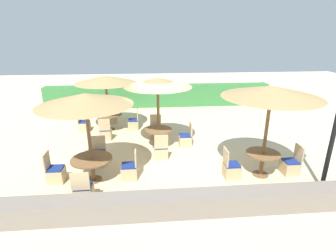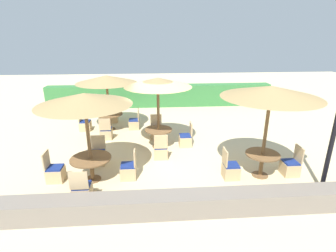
{
  "view_description": "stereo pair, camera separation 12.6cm",
  "coord_description": "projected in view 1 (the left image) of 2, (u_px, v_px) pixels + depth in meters",
  "views": [
    {
      "loc": [
        -0.8,
        -8.4,
        4.12
      ],
      "look_at": [
        0.0,
        0.6,
        0.9
      ],
      "focal_mm": 28.0,
      "sensor_mm": 36.0,
      "label": 1
    },
    {
      "loc": [
        -0.67,
        -8.41,
        4.12
      ],
      "look_at": [
        0.0,
        0.6,
        0.9
      ],
      "focal_mm": 28.0,
      "sensor_mm": 36.0,
      "label": 2
    }
  ],
  "objects": [
    {
      "name": "patio_chair_front_left_north",
      "position": [
        99.0,
        157.0,
        8.64
      ],
      "size": [
        0.46,
        0.46,
        0.93
      ],
      "rotation": [
        0.0,
        0.0,
        3.14
      ],
      "color": "tan",
      "rests_on": "ground_plane"
    },
    {
      "name": "stone_border",
      "position": [
        182.0,
        204.0,
        6.25
      ],
      "size": [
        10.0,
        0.56,
        0.53
      ],
      "primitive_type": "cube",
      "color": "slate",
      "rests_on": "ground_plane"
    },
    {
      "name": "parasol_front_right",
      "position": [
        271.0,
        92.0,
        7.19
      ],
      "size": [
        2.75,
        2.75,
        2.77
      ],
      "color": "brown",
      "rests_on": "ground_plane"
    },
    {
      "name": "patio_chair_back_left_west",
      "position": [
        84.0,
        125.0,
        11.6
      ],
      "size": [
        0.46,
        0.46,
        0.93
      ],
      "rotation": [
        0.0,
        0.0,
        -1.57
      ],
      "color": "tan",
      "rests_on": "ground_plane"
    },
    {
      "name": "patio_chair_front_right_east",
      "position": [
        291.0,
        166.0,
        8.04
      ],
      "size": [
        0.46,
        0.46,
        0.93
      ],
      "rotation": [
        0.0,
        0.0,
        1.57
      ],
      "color": "tan",
      "rests_on": "ground_plane"
    },
    {
      "name": "patio_chair_front_left_south",
      "position": [
        84.0,
        192.0,
        6.73
      ],
      "size": [
        0.46,
        0.46,
        0.93
      ],
      "color": "tan",
      "rests_on": "ground_plane"
    },
    {
      "name": "ground_plane",
      "position": [
        169.0,
        155.0,
        9.33
      ],
      "size": [
        40.0,
        40.0,
        0.0
      ],
      "primitive_type": "plane",
      "color": "beige"
    },
    {
      "name": "patio_chair_back_left_south",
      "position": [
        106.0,
        133.0,
        10.68
      ],
      "size": [
        0.46,
        0.46,
        0.93
      ],
      "color": "tan",
      "rests_on": "ground_plane"
    },
    {
      "name": "parasol_center",
      "position": [
        158.0,
        83.0,
        9.24
      ],
      "size": [
        2.42,
        2.42,
        2.64
      ],
      "color": "brown",
      "rests_on": "ground_plane"
    },
    {
      "name": "patio_chair_center_north",
      "position": [
        156.0,
        131.0,
        10.9
      ],
      "size": [
        0.46,
        0.46,
        0.93
      ],
      "rotation": [
        0.0,
        0.0,
        3.14
      ],
      "color": "tan",
      "rests_on": "ground_plane"
    },
    {
      "name": "patio_chair_back_left_north",
      "position": [
        112.0,
        117.0,
        12.77
      ],
      "size": [
        0.46,
        0.46,
        0.93
      ],
      "rotation": [
        0.0,
        0.0,
        3.14
      ],
      "color": "tan",
      "rests_on": "ground_plane"
    },
    {
      "name": "patio_chair_center_south",
      "position": [
        161.0,
        151.0,
        9.06
      ],
      "size": [
        0.46,
        0.46,
        0.93
      ],
      "color": "tan",
      "rests_on": "ground_plane"
    },
    {
      "name": "round_table_front_left",
      "position": [
        92.0,
        163.0,
        7.57
      ],
      "size": [
        1.18,
        1.18,
        0.72
      ],
      "color": "brown",
      "rests_on": "ground_plane"
    },
    {
      "name": "patio_chair_back_left_east",
      "position": [
        134.0,
        124.0,
        11.81
      ],
      "size": [
        0.46,
        0.46,
        0.93
      ],
      "rotation": [
        0.0,
        0.0,
        1.57
      ],
      "color": "tan",
      "rests_on": "ground_plane"
    },
    {
      "name": "parasol_back_left",
      "position": [
        105.0,
        80.0,
        11.05
      ],
      "size": [
        2.59,
        2.59,
        2.43
      ],
      "color": "brown",
      "rests_on": "ground_plane"
    },
    {
      "name": "parasol_front_left",
      "position": [
        85.0,
        100.0,
        6.94
      ],
      "size": [
        2.57,
        2.57,
        2.62
      ],
      "color": "brown",
      "rests_on": "ground_plane"
    },
    {
      "name": "hedge_row",
      "position": [
        159.0,
        96.0,
        15.42
      ],
      "size": [
        13.0,
        0.7,
        1.26
      ],
      "primitive_type": "cube",
      "color": "#387A3D",
      "rests_on": "ground_plane"
    },
    {
      "name": "round_table_back_left",
      "position": [
        108.0,
        117.0,
        11.6
      ],
      "size": [
        1.19,
        1.19,
        0.75
      ],
      "color": "brown",
      "rests_on": "ground_plane"
    },
    {
      "name": "round_table_center",
      "position": [
        158.0,
        133.0,
        9.88
      ],
      "size": [
        1.03,
        1.03,
        0.71
      ],
      "color": "brown",
      "rests_on": "ground_plane"
    },
    {
      "name": "round_table_front_right",
      "position": [
        263.0,
        158.0,
        7.87
      ],
      "size": [
        1.0,
        1.0,
        0.74
      ],
      "color": "brown",
      "rests_on": "ground_plane"
    },
    {
      "name": "patio_chair_front_left_west",
      "position": [
        55.0,
        173.0,
        7.62
      ],
      "size": [
        0.46,
        0.46,
        0.93
      ],
      "rotation": [
        0.0,
        0.0,
        -1.57
      ],
      "color": "tan",
      "rests_on": "ground_plane"
    },
    {
      "name": "patio_chair_front_right_west",
      "position": [
        231.0,
        169.0,
        7.84
      ],
      "size": [
        0.46,
        0.46,
        0.93
      ],
      "rotation": [
        0.0,
        0.0,
        -1.57
      ],
      "color": "tan",
      "rests_on": "ground_plane"
    },
    {
      "name": "patio_chair_center_east",
      "position": [
        186.0,
        139.0,
        10.05
      ],
      "size": [
        0.46,
        0.46,
        0.93
      ],
      "rotation": [
        0.0,
        0.0,
        1.57
      ],
      "color": "tan",
      "rests_on": "ground_plane"
    },
    {
      "name": "patio_chair_front_left_east",
      "position": [
        130.0,
        170.0,
        7.79
      ],
      "size": [
        0.46,
        0.46,
        0.93
      ],
      "rotation": [
        0.0,
        0.0,
        1.57
      ],
      "color": "tan",
      "rests_on": "ground_plane"
    }
  ]
}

